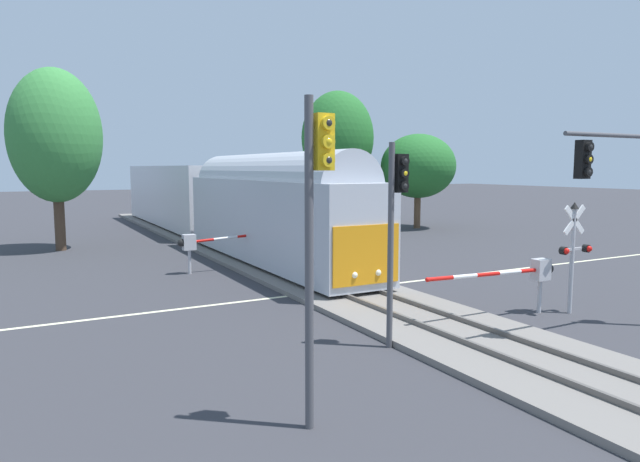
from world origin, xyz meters
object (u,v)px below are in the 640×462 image
(commuter_train, at_px, (213,199))
(maple_right_background, at_px, (418,166))
(oak_behind_train, at_px, (55,136))
(oak_far_right, at_px, (338,138))
(traffic_signal_near_left, at_px, (316,210))
(crossing_gate_far, at_px, (205,242))
(traffic_signal_median, at_px, (396,211))
(crossing_gate_near, at_px, (529,272))
(crossing_signal_mast, at_px, (574,246))

(commuter_train, bearing_deg, maple_right_background, 3.05)
(oak_behind_train, bearing_deg, oak_far_right, 9.88)
(commuter_train, xyz_separation_m, traffic_signal_near_left, (-6.16, -25.77, 1.24))
(commuter_train, distance_m, maple_right_background, 17.11)
(commuter_train, height_order, crossing_gate_far, commuter_train)
(traffic_signal_median, distance_m, maple_right_background, 30.33)
(maple_right_background, bearing_deg, oak_far_right, 144.63)
(oak_behind_train, bearing_deg, crossing_gate_near, -61.44)
(crossing_gate_far, relative_size, traffic_signal_near_left, 1.04)
(commuter_train, relative_size, oak_behind_train, 3.73)
(maple_right_background, distance_m, oak_far_right, 6.75)
(maple_right_background, height_order, oak_far_right, oak_far_right)
(crossing_gate_near, relative_size, crossing_gate_far, 0.84)
(crossing_signal_mast, bearing_deg, traffic_signal_near_left, -163.85)
(traffic_signal_near_left, distance_m, oak_far_right, 35.40)
(crossing_gate_far, distance_m, traffic_signal_near_left, 16.43)
(crossing_signal_mast, bearing_deg, crossing_gate_far, 123.57)
(commuter_train, distance_m, crossing_gate_near, 22.31)
(commuter_train, height_order, maple_right_background, maple_right_background)
(crossing_gate_far, relative_size, traffic_signal_median, 1.16)
(traffic_signal_median, xyz_separation_m, traffic_signal_near_left, (-4.02, -3.15, 0.38))
(commuter_train, xyz_separation_m, crossing_signal_mast, (5.02, -22.53, -0.54))
(crossing_signal_mast, bearing_deg, crossing_gate_near, 157.35)
(crossing_gate_near, height_order, crossing_signal_mast, crossing_signal_mast)
(crossing_gate_far, height_order, traffic_signal_near_left, traffic_signal_near_left)
(crossing_signal_mast, distance_m, oak_behind_train, 27.65)
(crossing_signal_mast, xyz_separation_m, traffic_signal_near_left, (-11.18, -3.24, 1.78))
(maple_right_background, bearing_deg, traffic_signal_median, -129.09)
(crossing_gate_near, height_order, crossing_gate_far, crossing_gate_far)
(traffic_signal_near_left, relative_size, oak_behind_train, 0.58)
(maple_right_background, xyz_separation_m, oak_far_right, (-5.20, 3.69, 2.22))
(crossing_signal_mast, distance_m, traffic_signal_median, 7.30)
(crossing_signal_mast, xyz_separation_m, oak_behind_train, (-13.86, 23.54, 4.31))
(crossing_gate_near, distance_m, crossing_gate_far, 14.11)
(maple_right_background, relative_size, oak_behind_train, 0.71)
(crossing_signal_mast, xyz_separation_m, crossing_gate_far, (-8.46, 12.75, -0.82))
(traffic_signal_median, bearing_deg, traffic_signal_near_left, -141.89)
(oak_behind_train, bearing_deg, crossing_gate_far, -63.43)
(traffic_signal_near_left, xyz_separation_m, maple_right_background, (23.12, 26.67, 0.87))
(crossing_gate_near, distance_m, maple_right_background, 26.69)
(commuter_train, relative_size, crossing_gate_near, 7.30)
(crossing_gate_near, xyz_separation_m, traffic_signal_median, (-5.81, -0.65, 2.24))
(traffic_signal_near_left, height_order, oak_far_right, oak_far_right)
(crossing_signal_mast, height_order, traffic_signal_near_left, traffic_signal_near_left)
(crossing_gate_far, bearing_deg, traffic_signal_median, -84.23)
(crossing_signal_mast, bearing_deg, oak_behind_train, 120.49)
(crossing_gate_near, height_order, traffic_signal_near_left, traffic_signal_near_left)
(crossing_signal_mast, relative_size, oak_far_right, 0.34)
(crossing_signal_mast, relative_size, crossing_gate_far, 0.58)
(maple_right_background, bearing_deg, crossing_gate_far, -152.36)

